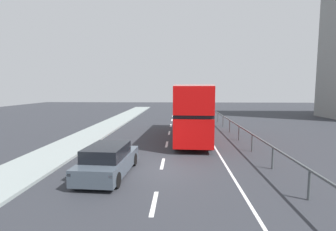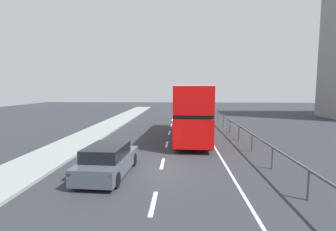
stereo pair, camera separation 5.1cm
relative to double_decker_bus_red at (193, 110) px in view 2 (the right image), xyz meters
name	(u,v)px [view 2 (the right image)]	position (x,y,z in m)	size (l,w,h in m)	color
ground_plane	(161,170)	(-1.99, -8.01, -2.31)	(75.74, 120.00, 0.10)	#2D2F35
near_sidewalk_kerb	(31,166)	(-8.60, -8.01, -2.19)	(2.98, 80.00, 0.14)	gray
lane_paint_markings	(194,136)	(0.13, 0.59, -2.26)	(3.44, 46.00, 0.01)	silver
bridge_side_railing	(234,125)	(3.51, 0.99, -1.35)	(0.10, 42.00, 1.14)	#474D4F
double_decker_bus_red	(193,110)	(0.00, 0.00, 0.00)	(2.99, 10.94, 4.22)	red
hatchback_car_near	(108,160)	(-4.37, -8.97, -1.58)	(2.06, 4.47, 1.42)	#424C57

